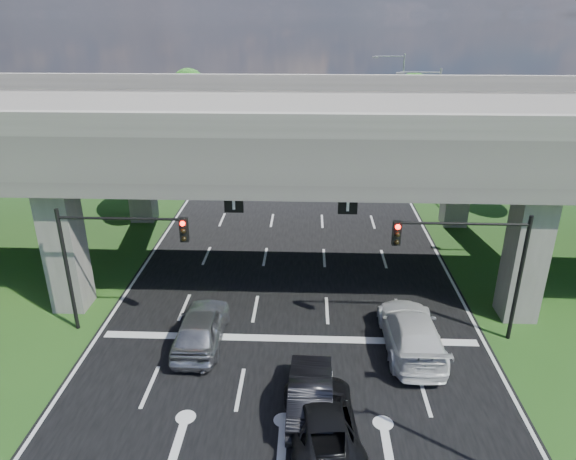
# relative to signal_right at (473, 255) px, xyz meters

# --- Properties ---
(ground) EXTENTS (160.00, 160.00, 0.00)m
(ground) POSITION_rel_signal_right_xyz_m (-7.82, -3.94, -4.19)
(ground) COLOR #1F4917
(ground) RESTS_ON ground
(road) EXTENTS (18.00, 120.00, 0.03)m
(road) POSITION_rel_signal_right_xyz_m (-7.82, 6.06, -4.17)
(road) COLOR black
(road) RESTS_ON ground
(overpass) EXTENTS (80.00, 15.00, 10.00)m
(overpass) POSITION_rel_signal_right_xyz_m (-7.82, 8.06, 3.73)
(overpass) COLOR #3A3835
(overpass) RESTS_ON ground
(warehouse) EXTENTS (20.00, 10.00, 4.00)m
(warehouse) POSITION_rel_signal_right_xyz_m (-33.82, 31.06, -2.19)
(warehouse) COLOR #9E9E99
(warehouse) RESTS_ON ground
(signal_right) EXTENTS (5.76, 0.54, 6.00)m
(signal_right) POSITION_rel_signal_right_xyz_m (0.00, 0.00, 0.00)
(signal_right) COLOR black
(signal_right) RESTS_ON ground
(signal_left) EXTENTS (5.76, 0.54, 6.00)m
(signal_left) POSITION_rel_signal_right_xyz_m (-15.65, 0.00, 0.00)
(signal_left) COLOR black
(signal_left) RESTS_ON ground
(streetlight_far) EXTENTS (3.38, 0.25, 10.00)m
(streetlight_far) POSITION_rel_signal_right_xyz_m (2.27, 20.06, 1.66)
(streetlight_far) COLOR gray
(streetlight_far) RESTS_ON ground
(streetlight_beyond) EXTENTS (3.38, 0.25, 10.00)m
(streetlight_beyond) POSITION_rel_signal_right_xyz_m (2.27, 36.06, 1.66)
(streetlight_beyond) COLOR gray
(streetlight_beyond) RESTS_ON ground
(tree_left_near) EXTENTS (4.50, 4.50, 7.80)m
(tree_left_near) POSITION_rel_signal_right_xyz_m (-21.78, 22.06, 0.63)
(tree_left_near) COLOR black
(tree_left_near) RESTS_ON ground
(tree_left_mid) EXTENTS (3.91, 3.90, 6.76)m
(tree_left_mid) POSITION_rel_signal_right_xyz_m (-24.78, 30.06, -0.01)
(tree_left_mid) COLOR black
(tree_left_mid) RESTS_ON ground
(tree_left_far) EXTENTS (4.80, 4.80, 8.32)m
(tree_left_far) POSITION_rel_signal_right_xyz_m (-20.78, 38.06, 0.95)
(tree_left_far) COLOR black
(tree_left_far) RESTS_ON ground
(tree_right_near) EXTENTS (4.20, 4.20, 7.28)m
(tree_right_near) POSITION_rel_signal_right_xyz_m (5.22, 24.06, 0.31)
(tree_right_near) COLOR black
(tree_right_near) RESTS_ON ground
(tree_right_mid) EXTENTS (3.91, 3.90, 6.76)m
(tree_right_mid) POSITION_rel_signal_right_xyz_m (8.22, 32.06, -0.01)
(tree_right_mid) COLOR black
(tree_right_mid) RESTS_ON ground
(tree_right_far) EXTENTS (4.50, 4.50, 7.80)m
(tree_right_far) POSITION_rel_signal_right_xyz_m (4.22, 40.06, 0.63)
(tree_right_far) COLOR black
(tree_right_far) RESTS_ON ground
(car_silver) EXTENTS (2.01, 4.99, 1.70)m
(car_silver) POSITION_rel_signal_right_xyz_m (-11.71, -0.94, -3.31)
(car_silver) COLOR #A1A3A8
(car_silver) RESTS_ON road
(car_dark) EXTENTS (1.68, 4.58, 1.50)m
(car_dark) POSITION_rel_signal_right_xyz_m (-6.87, -4.94, -3.41)
(car_dark) COLOR black
(car_dark) RESTS_ON road
(car_white) EXTENTS (2.44, 5.86, 1.69)m
(car_white) POSITION_rel_signal_right_xyz_m (-2.46, -0.94, -3.31)
(car_white) COLOR silver
(car_white) RESTS_ON road
(car_trailing) EXTENTS (2.96, 5.45, 1.45)m
(car_trailing) POSITION_rel_signal_right_xyz_m (-6.45, -6.30, -3.43)
(car_trailing) COLOR black
(car_trailing) RESTS_ON road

